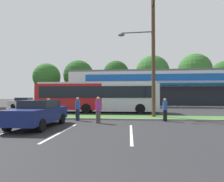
% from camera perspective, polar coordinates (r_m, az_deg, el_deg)
% --- Properties ---
extents(grass_median, '(56.00, 2.20, 0.12)m').
position_cam_1_polar(grass_median, '(15.21, 3.95, -7.96)').
color(grass_median, '#386B28').
rests_on(grass_median, ground_plane).
extents(curb_lip, '(56.00, 0.24, 0.12)m').
position_cam_1_polar(curb_lip, '(14.00, 3.83, -8.51)').
color(curb_lip, gray).
rests_on(curb_lip, ground_plane).
extents(parking_stripe_1, '(0.12, 4.80, 0.01)m').
position_cam_1_polar(parking_stripe_1, '(9.75, -14.88, -11.82)').
color(parking_stripe_1, silver).
rests_on(parking_stripe_1, ground_plane).
extents(parking_stripe_2, '(0.12, 4.80, 0.01)m').
position_cam_1_polar(parking_stripe_2, '(9.19, 5.83, -12.49)').
color(parking_stripe_2, silver).
rests_on(parking_stripe_2, ground_plane).
extents(storefront_building, '(30.16, 13.06, 6.22)m').
position_cam_1_polar(storefront_building, '(37.30, 12.53, 0.52)').
color(storefront_building, silver).
rests_on(storefront_building, ground_plane).
extents(tree_far_left, '(6.69, 6.69, 9.96)m').
position_cam_1_polar(tree_far_left, '(49.62, -19.12, 4.09)').
color(tree_far_left, '#473323').
rests_on(tree_far_left, ground_plane).
extents(tree_left, '(7.15, 7.15, 10.36)m').
position_cam_1_polar(tree_left, '(45.92, -10.07, 4.69)').
color(tree_left, '#473323').
rests_on(tree_left, ground_plane).
extents(tree_mid_left, '(6.18, 6.18, 10.29)m').
position_cam_1_polar(tree_mid_left, '(45.40, 1.23, 5.25)').
color(tree_mid_left, '#473323').
rests_on(tree_mid_left, ground_plane).
extents(tree_mid, '(7.83, 7.83, 11.44)m').
position_cam_1_polar(tree_mid, '(45.87, 12.14, 5.64)').
color(tree_mid, '#473323').
rests_on(tree_mid, ground_plane).
extents(tree_mid_right, '(7.26, 7.26, 11.27)m').
position_cam_1_polar(tree_mid_right, '(46.19, 23.70, 5.83)').
color(tree_mid_right, '#473323').
rests_on(tree_mid_right, ground_plane).
extents(utility_pole, '(3.03, 2.40, 9.72)m').
position_cam_1_polar(utility_pole, '(15.90, 11.85, 11.00)').
color(utility_pole, '#4C3826').
rests_on(utility_pole, ground_plane).
extents(city_bus, '(13.01, 2.81, 3.25)m').
position_cam_1_polar(city_bus, '(20.50, -4.44, -1.54)').
color(city_bus, '#AD191E').
rests_on(city_bus, ground_plane).
extents(car_0, '(4.29, 1.99, 1.53)m').
position_cam_1_polar(car_0, '(27.49, -7.39, -3.58)').
color(car_0, '#9E998C').
rests_on(car_0, ground_plane).
extents(car_1, '(4.44, 1.97, 1.55)m').
position_cam_1_polar(car_1, '(31.28, -24.80, -3.20)').
color(car_1, '#B7B7BC').
rests_on(car_1, ground_plane).
extents(car_2, '(1.97, 4.56, 1.52)m').
position_cam_1_polar(car_2, '(11.56, -21.32, -6.22)').
color(car_2, navy).
rests_on(car_2, ground_plane).
extents(pedestrian_near_bench, '(0.34, 0.34, 1.67)m').
position_cam_1_polar(pedestrian_near_bench, '(13.80, -10.36, -5.33)').
color(pedestrian_near_bench, '#1E2338').
rests_on(pedestrian_near_bench, ground_plane).
extents(pedestrian_by_pole, '(0.34, 0.34, 1.71)m').
position_cam_1_polar(pedestrian_by_pole, '(12.33, -4.18, -5.72)').
color(pedestrian_by_pole, '#47423D').
rests_on(pedestrian_by_pole, ground_plane).
extents(pedestrian_mid, '(0.32, 0.32, 1.61)m').
position_cam_1_polar(pedestrian_mid, '(14.56, -18.67, -5.21)').
color(pedestrian_mid, '#726651').
rests_on(pedestrian_mid, ground_plane).
extents(pedestrian_far, '(0.32, 0.32, 1.60)m').
position_cam_1_polar(pedestrian_far, '(13.73, 15.73, -5.47)').
color(pedestrian_far, black).
rests_on(pedestrian_far, ground_plane).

